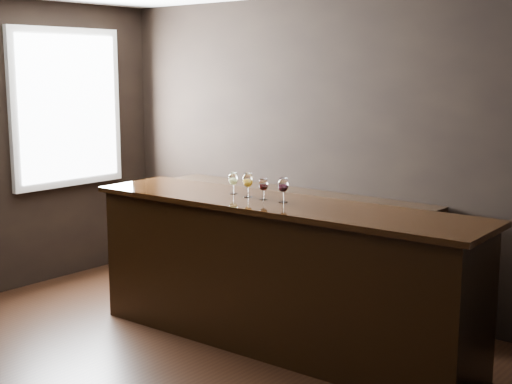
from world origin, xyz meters
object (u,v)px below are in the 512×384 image
Objects in this scene: glass_white at (233,179)px; glass_red_b at (283,186)px; bar_counter at (279,277)px; back_bar_shelf at (293,245)px; glass_amber at (248,181)px; glass_red_a at (263,185)px.

glass_white is 0.92× the size of glass_red_b.
bar_counter reaches higher than back_bar_shelf.
glass_white is 0.19m from glass_amber.
glass_amber reaches higher than glass_red_b.
glass_amber is 0.35m from glass_red_b.
glass_red_b is (0.64, -0.99, 0.76)m from back_bar_shelf.
back_bar_shelf is at bearing 106.38° from glass_amber.
glass_amber is at bearing -10.74° from glass_white.
bar_counter is 17.88× the size of glass_white.
glass_red_a is at bearing -6.83° from glass_white.
bar_counter is 0.72m from glass_red_b.
back_bar_shelf is 16.23× the size of glass_white.
glass_white reaches higher than glass_red_a.
glass_red_a is (0.17, -0.01, -0.02)m from glass_amber.
glass_amber is 0.17m from glass_red_a.
bar_counter is 16.49× the size of glass_red_b.
glass_amber reaches higher than glass_white.
glass_white is 1.04× the size of glass_red_a.
glass_white is at bearing 173.17° from glass_red_a.
glass_red_b is (0.04, 0.00, 0.72)m from bar_counter.
back_bar_shelf is at bearing 119.07° from bar_counter.
glass_red_b reaches higher than glass_white.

